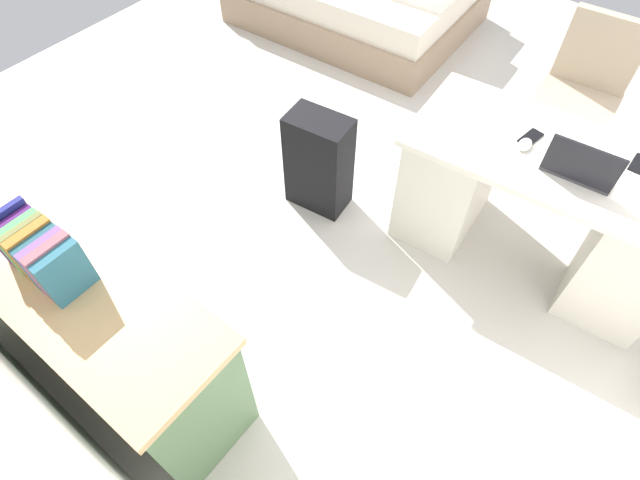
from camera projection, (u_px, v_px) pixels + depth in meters
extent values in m
plane|color=beige|center=(370.00, 156.00, 3.46)|extent=(5.75, 5.75, 0.00)
cube|color=silver|center=(563.00, 160.00, 2.39)|extent=(1.49, 0.77, 0.04)
cube|color=beige|center=(632.00, 253.00, 2.52)|extent=(0.45, 0.62, 0.72)
cube|color=beige|center=(451.00, 175.00, 2.85)|extent=(0.45, 0.62, 0.72)
cylinder|color=black|center=(547.00, 159.00, 3.42)|extent=(0.52, 0.52, 0.04)
cylinder|color=black|center=(558.00, 137.00, 3.26)|extent=(0.06, 0.06, 0.42)
cube|color=tan|center=(573.00, 106.00, 3.07)|extent=(0.49, 0.49, 0.08)
cube|color=tan|center=(601.00, 51.00, 2.96)|extent=(0.44, 0.09, 0.44)
cube|color=#4C6B47|center=(76.00, 307.00, 2.31)|extent=(1.76, 0.44, 0.76)
cube|color=tan|center=(37.00, 256.00, 2.00)|extent=(1.80, 0.48, 0.04)
cube|color=#415B3C|center=(180.00, 337.00, 2.41)|extent=(0.67, 0.01, 0.26)
cube|color=#415B3C|center=(79.00, 254.00, 2.70)|extent=(0.67, 0.01, 0.26)
cube|color=gray|center=(356.00, 4.00, 4.41)|extent=(1.97, 1.50, 0.28)
cube|color=black|center=(319.00, 163.00, 2.97)|extent=(0.38, 0.26, 0.64)
cube|color=#333338|center=(580.00, 167.00, 2.32)|extent=(0.33, 0.24, 0.02)
cube|color=black|center=(582.00, 164.00, 2.19)|extent=(0.31, 0.04, 0.19)
ellipsoid|color=white|center=(525.00, 145.00, 2.40)|extent=(0.07, 0.10, 0.03)
cube|color=black|center=(639.00, 164.00, 2.34)|extent=(0.07, 0.14, 0.01)
cube|color=black|center=(531.00, 138.00, 2.45)|extent=(0.09, 0.15, 0.01)
cube|color=#265C72|center=(66.00, 274.00, 1.79)|extent=(0.04, 0.17, 0.23)
cube|color=#834D58|center=(59.00, 267.00, 1.80)|extent=(0.04, 0.17, 0.24)
cube|color=#6D4996|center=(53.00, 262.00, 1.82)|extent=(0.04, 0.17, 0.23)
cube|color=#1F4E59|center=(47.00, 257.00, 1.83)|extent=(0.04, 0.17, 0.22)
cube|color=#A06423|center=(40.00, 251.00, 1.85)|extent=(0.04, 0.17, 0.23)
cube|color=olive|center=(34.00, 246.00, 1.86)|extent=(0.03, 0.17, 0.23)
cube|color=#48B556|center=(28.00, 242.00, 1.88)|extent=(0.03, 0.17, 0.22)
cube|color=#46165D|center=(23.00, 237.00, 1.90)|extent=(0.04, 0.17, 0.21)
cube|color=navy|center=(15.00, 230.00, 1.91)|extent=(0.03, 0.17, 0.23)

